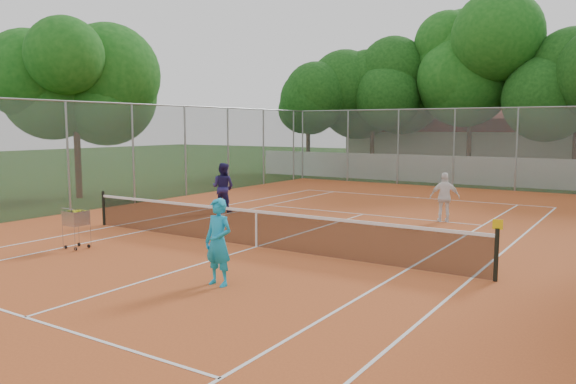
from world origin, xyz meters
The scene contains 12 objects.
ground centered at (0.00, 0.00, 0.00)m, with size 120.00×120.00×0.00m, color black.
court_pad centered at (0.00, 0.00, 0.01)m, with size 18.00×34.00×0.02m, color #BB5324.
court_lines centered at (0.00, 0.00, 0.02)m, with size 10.98×23.78×0.01m, color white.
tennis_net centered at (0.00, 0.00, 0.51)m, with size 11.88×0.10×0.98m, color black.
perimeter_fence centered at (0.00, 0.00, 2.00)m, with size 18.00×34.00×4.00m, color slate.
boundary_wall centered at (0.00, 19.00, 0.75)m, with size 26.00×0.30×1.50m, color silver.
clubhouse centered at (-2.00, 29.00, 2.20)m, with size 16.40×9.00×4.40m, color beige.
tropical_trees centered at (0.00, 22.00, 5.00)m, with size 29.00×19.00×10.00m, color #0E390E.
player_near centered at (1.45, -3.23, 0.88)m, with size 0.63×0.41×1.71m, color #19A4D8.
player_far_left centered at (-4.57, 4.22, 0.91)m, with size 0.86×0.67×1.78m, color navy.
player_far_right centered at (2.88, 6.42, 0.83)m, with size 0.94×0.39×1.61m, color white.
ball_hopper centered at (-3.69, -2.65, 0.56)m, with size 0.51×0.51×1.07m, color #AFB1B6.
Camera 1 is at (8.40, -11.48, 3.12)m, focal length 35.00 mm.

